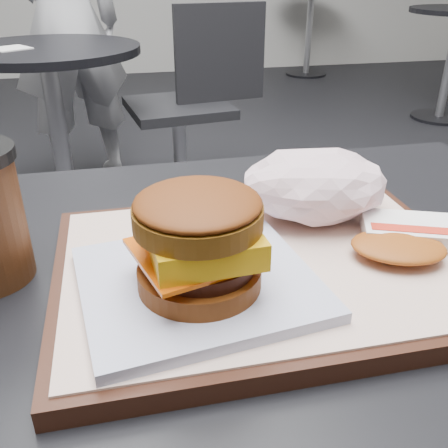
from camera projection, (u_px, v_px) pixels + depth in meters
customer_table at (248, 404)px, 0.57m from camera, size 0.80×0.60×0.77m
serving_tray at (264, 268)px, 0.47m from camera, size 0.38×0.28×0.02m
breakfast_sandwich at (199, 251)px, 0.40m from camera, size 0.21×0.19×0.09m
hash_brown at (405, 238)px, 0.47m from camera, size 0.13×0.11×0.02m
crumpled_wrapper at (315, 185)px, 0.52m from camera, size 0.15×0.12×0.07m
neighbor_table at (54, 100)px, 1.94m from camera, size 0.70×0.70×0.75m
napkin at (10, 48)px, 1.79m from camera, size 0.17×0.17×0.00m
neighbor_chair at (193, 95)px, 2.18m from camera, size 0.63×0.48×0.88m
patron at (65, 23)px, 2.32m from camera, size 0.66×0.54×1.55m
bg_table_far at (310, 15)px, 4.80m from camera, size 0.66×0.66×0.75m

